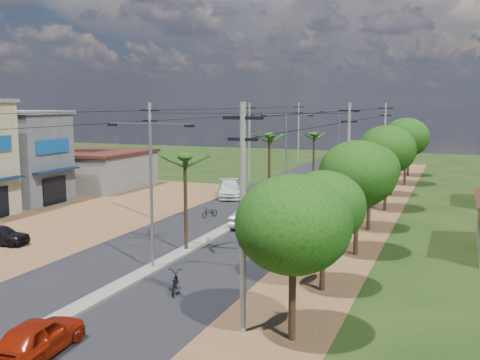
% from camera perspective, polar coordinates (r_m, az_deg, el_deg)
% --- Properties ---
extents(ground, '(160.00, 160.00, 0.00)m').
position_cam_1_polar(ground, '(31.07, -8.84, -9.02)').
color(ground, black).
rests_on(ground, ground).
extents(road, '(12.00, 110.00, 0.04)m').
position_cam_1_polar(road, '(44.27, 0.92, -3.82)').
color(road, black).
rests_on(road, ground).
extents(median, '(1.00, 90.00, 0.18)m').
position_cam_1_polar(median, '(47.03, 2.19, -3.05)').
color(median, '#605E56').
rests_on(median, ground).
extents(dirt_lot_west, '(18.00, 46.00, 0.04)m').
position_cam_1_polar(dirt_lot_west, '(45.99, -20.15, -3.87)').
color(dirt_lot_west, brown).
rests_on(dirt_lot_west, ground).
extents(dirt_shoulder_east, '(5.00, 90.00, 0.03)m').
position_cam_1_polar(dirt_shoulder_east, '(42.16, 11.86, -4.59)').
color(dirt_shoulder_east, brown).
rests_on(dirt_shoulder_east, ground).
extents(shophouse_grey, '(9.00, 6.40, 8.30)m').
position_cam_1_polar(shophouse_grey, '(54.46, -21.72, 2.22)').
color(shophouse_grey, '#46494D').
rests_on(shophouse_grey, ground).
extents(low_shed, '(10.40, 10.40, 3.95)m').
position_cam_1_polar(low_shed, '(61.76, -14.64, 1.07)').
color(low_shed, '#605E56').
rests_on(low_shed, ground).
extents(tree_east_a, '(4.40, 4.40, 6.37)m').
position_cam_1_polar(tree_east_a, '(20.92, 5.43, -4.53)').
color(tree_east_a, black).
rests_on(tree_east_a, ground).
extents(tree_east_b, '(4.00, 4.00, 5.83)m').
position_cam_1_polar(tree_east_b, '(26.75, 8.52, -2.69)').
color(tree_east_b, black).
rests_on(tree_east_b, ground).
extents(tree_east_c, '(4.60, 4.60, 6.83)m').
position_cam_1_polar(tree_east_c, '(33.36, 11.87, 0.61)').
color(tree_east_c, black).
rests_on(tree_east_c, ground).
extents(tree_east_d, '(4.20, 4.20, 6.13)m').
position_cam_1_polar(tree_east_d, '(40.34, 13.06, 1.05)').
color(tree_east_d, black).
rests_on(tree_east_d, ground).
extents(tree_east_e, '(4.80, 4.80, 7.14)m').
position_cam_1_polar(tree_east_e, '(48.14, 14.69, 2.96)').
color(tree_east_e, black).
rests_on(tree_east_e, ground).
extents(tree_east_f, '(3.80, 3.80, 5.52)m').
position_cam_1_polar(tree_east_f, '(56.21, 15.19, 2.38)').
color(tree_east_f, black).
rests_on(tree_east_f, ground).
extents(tree_east_g, '(5.00, 5.00, 7.38)m').
position_cam_1_polar(tree_east_g, '(64.00, 16.54, 4.17)').
color(tree_east_g, black).
rests_on(tree_east_g, ground).
extents(tree_east_h, '(4.40, 4.40, 6.52)m').
position_cam_1_polar(tree_east_h, '(72.02, 16.82, 4.05)').
color(tree_east_h, black).
rests_on(tree_east_h, ground).
extents(palm_median_near, '(2.00, 2.00, 6.15)m').
position_cam_1_polar(palm_median_near, '(33.44, -5.61, 1.92)').
color(palm_median_near, black).
rests_on(palm_median_near, ground).
extents(palm_median_mid, '(2.00, 2.00, 6.55)m').
position_cam_1_polar(palm_median_mid, '(48.18, 3.01, 4.18)').
color(palm_median_mid, black).
rests_on(palm_median_mid, ground).
extents(palm_median_far, '(2.00, 2.00, 5.85)m').
position_cam_1_polar(palm_median_far, '(63.59, 7.53, 4.42)').
color(palm_median_far, black).
rests_on(palm_median_far, ground).
extents(streetlight_near, '(5.10, 0.18, 8.00)m').
position_cam_1_polar(streetlight_near, '(30.04, -9.03, -0.25)').
color(streetlight_near, gray).
rests_on(streetlight_near, ground).
extents(streetlight_mid, '(5.10, 0.18, 8.00)m').
position_cam_1_polar(streetlight_mid, '(53.02, 4.69, 3.29)').
color(streetlight_mid, gray).
rests_on(streetlight_mid, ground).
extents(streetlight_far, '(5.10, 0.18, 8.00)m').
position_cam_1_polar(streetlight_far, '(77.27, 10.00, 4.61)').
color(streetlight_far, gray).
rests_on(streetlight_far, ground).
extents(utility_pole_w_b, '(1.60, 0.24, 9.00)m').
position_cam_1_polar(utility_pole_w_b, '(43.84, -9.06, 2.23)').
color(utility_pole_w_b, '#605E56').
rests_on(utility_pole_w_b, ground).
extents(utility_pole_w_c, '(1.60, 0.24, 9.00)m').
position_cam_1_polar(utility_pole_w_c, '(63.75, 0.95, 4.04)').
color(utility_pole_w_c, '#605E56').
rests_on(utility_pole_w_c, ground).
extents(utility_pole_w_d, '(1.60, 0.24, 9.00)m').
position_cam_1_polar(utility_pole_w_d, '(83.74, 5.95, 4.90)').
color(utility_pole_w_d, '#605E56').
rests_on(utility_pole_w_d, ground).
extents(utility_pole_e_a, '(1.60, 0.24, 9.00)m').
position_cam_1_polar(utility_pole_e_a, '(21.48, 0.29, -3.44)').
color(utility_pole_e_a, '#605E56').
rests_on(utility_pole_e_a, ground).
extents(utility_pole_e_b, '(1.60, 0.24, 9.00)m').
position_cam_1_polar(utility_pole_e_b, '(42.56, 10.93, 2.02)').
color(utility_pole_e_b, '#605E56').
rests_on(utility_pole_e_b, ground).
extents(utility_pole_e_c, '(1.60, 0.24, 9.00)m').
position_cam_1_polar(utility_pole_e_c, '(64.26, 14.47, 3.83)').
color(utility_pole_e_c, '#605E56').
rests_on(utility_pole_e_c, ground).
extents(car_red_near, '(2.00, 4.23, 1.40)m').
position_cam_1_polar(car_red_near, '(21.86, -19.80, -14.84)').
color(car_red_near, maroon).
rests_on(car_red_near, ground).
extents(car_silver_mid, '(2.41, 4.44, 1.39)m').
position_cam_1_polar(car_silver_mid, '(40.58, 1.34, -3.92)').
color(car_silver_mid, '#9899A0').
rests_on(car_silver_mid, ground).
extents(car_white_far, '(4.19, 5.79, 1.56)m').
position_cam_1_polar(car_white_far, '(53.42, -1.07, -0.98)').
color(car_white_far, silver).
rests_on(car_white_far, ground).
extents(car_parked_dark, '(3.91, 2.00, 1.27)m').
position_cam_1_polar(car_parked_dark, '(38.84, -23.19, -5.18)').
color(car_parked_dark, black).
rests_on(car_parked_dark, ground).
extents(moto_rider_east, '(1.31, 2.02, 1.00)m').
position_cam_1_polar(moto_rider_east, '(27.17, -6.70, -10.36)').
color(moto_rider_east, black).
rests_on(moto_rider_east, ground).
extents(moto_rider_west_a, '(1.13, 1.70, 0.85)m').
position_cam_1_polar(moto_rider_west_a, '(44.20, -3.11, -3.32)').
color(moto_rider_west_a, black).
rests_on(moto_rider_west_a, ground).
extents(moto_rider_west_b, '(0.78, 1.65, 0.96)m').
position_cam_1_polar(moto_rider_west_b, '(62.25, 5.44, -0.04)').
color(moto_rider_west_b, black).
rests_on(moto_rider_west_b, ground).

